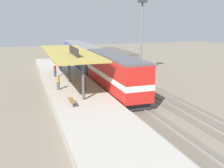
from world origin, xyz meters
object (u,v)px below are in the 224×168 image
platform_bench (72,100)px  locomotive (114,73)px  freight_car (117,61)px  light_mast (142,20)px  person_waiting (85,83)px  person_walking (58,81)px  person_boarding (55,70)px  passenger_carriage_single (81,55)px

platform_bench → locomotive: size_ratio=0.12×
freight_car → light_mast: light_mast is taller
person_waiting → person_walking: (-2.65, 1.51, 0.00)m
locomotive → person_walking: bearing=175.9°
person_walking → person_boarding: 7.22m
platform_bench → freight_car: freight_car is taller
light_mast → passenger_carriage_single: bearing=132.3°
light_mast → person_waiting: size_ratio=6.84×
light_mast → locomotive: bearing=-129.6°
freight_car → person_walking: bearing=-133.7°
freight_car → person_walking: freight_car is taller
person_walking → locomotive: bearing=-4.1°
person_waiting → platform_bench: bearing=-116.7°
light_mast → person_walking: light_mast is taller
person_walking → platform_bench: bearing=-85.8°
platform_bench → person_boarding: bearing=89.5°
locomotive → light_mast: bearing=50.4°
platform_bench → person_boarding: person_boarding is taller
freight_car → platform_bench: bearing=-121.2°
locomotive → light_mast: (7.80, 9.43, 5.99)m
light_mast → freight_car: bearing=141.0°
freight_car → person_waiting: freight_car is taller
freight_car → person_boarding: size_ratio=7.02×
platform_bench → light_mast: light_mast is taller
locomotive → passenger_carriage_single: bearing=90.0°
person_waiting → person_boarding: bearing=103.6°
person_walking → person_boarding: bearing=85.7°
locomotive → freight_car: 12.88m
person_waiting → person_walking: size_ratio=1.00×
person_boarding → locomotive: bearing=-52.5°
freight_car → light_mast: size_ratio=1.03×
platform_bench → person_walking: bearing=94.2°
platform_bench → light_mast: bearing=47.2°
light_mast → person_walking: bearing=-147.8°
passenger_carriage_single → light_mast: size_ratio=1.71×
platform_bench → locomotive: (6.00, 5.45, 1.07)m
platform_bench → person_waiting: bearing=63.3°
passenger_carriage_single → person_walking: size_ratio=11.70×
light_mast → person_boarding: bearing=-172.7°
freight_car → person_boarding: 11.36m
freight_car → light_mast: bearing=-39.0°
platform_bench → freight_car: 20.45m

